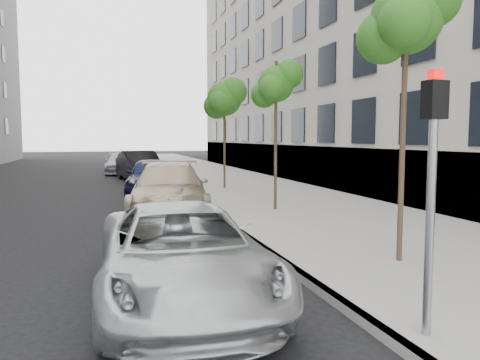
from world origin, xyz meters
name	(u,v)px	position (x,y,z in m)	size (l,w,h in m)	color
ground	(260,316)	(0.00, 0.00, 0.00)	(160.00, 160.00, 0.00)	black
sidewalk	(205,173)	(4.30, 24.00, 0.07)	(6.40, 72.00, 0.14)	gray
curb	(157,174)	(1.18, 24.00, 0.07)	(0.15, 72.00, 0.14)	#9E9B93
tree_near	(408,19)	(3.23, 1.50, 4.47)	(1.63, 1.43, 5.14)	#38281C
tree_mid	(277,85)	(3.23, 8.00, 4.03)	(1.52, 1.32, 4.65)	#38281C
tree_far	(225,99)	(3.23, 14.50, 4.11)	(1.84, 1.64, 4.88)	#38281C
signal_pole	(432,171)	(1.53, -1.40, 2.01)	(0.26, 0.20, 2.99)	#939699
minivan	(181,254)	(-0.91, 0.88, 0.70)	(2.32, 5.02, 1.40)	#B9BCBE
suv	(169,190)	(-0.10, 8.32, 0.81)	(2.27, 5.59, 1.62)	tan
sedan_blue	(151,176)	(-0.10, 14.00, 0.78)	(1.84, 4.57, 1.56)	black
sedan_black	(140,166)	(-0.10, 20.64, 0.83)	(1.75, 5.02, 1.65)	black
sedan_rear	(121,163)	(-0.93, 26.16, 0.70)	(1.95, 4.81, 1.40)	#9A9CA2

